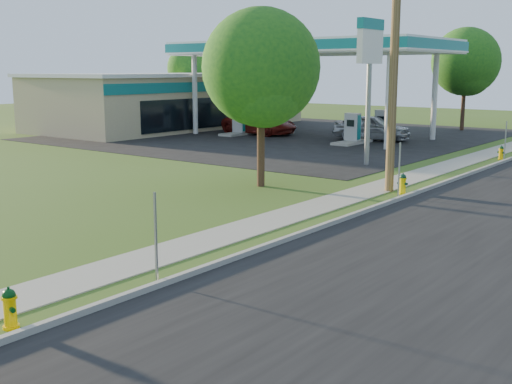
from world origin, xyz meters
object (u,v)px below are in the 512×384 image
(hydrant_near, at_px, (10,308))
(hydrant_mid, at_px, (403,184))
(tree_lot, at_px, (467,64))
(tree_back, at_px, (191,70))
(fuel_pump_sw, at_px, (273,121))
(fuel_pump_se, at_px, (382,128))
(hydrant_far, at_px, (501,153))
(fuel_pump_ne, at_px, (352,132))
(price_pylon, at_px, (370,50))
(fuel_pump_nw, at_px, (239,125))
(car_silver, at_px, (372,128))
(utility_pole_mid, at_px, (394,58))
(car_red, at_px, (260,123))
(tree_verge, at_px, (262,72))

(hydrant_near, bearing_deg, hydrant_mid, 89.81)
(tree_lot, relative_size, tree_back, 1.10)
(fuel_pump_sw, distance_m, hydrant_near, 37.91)
(fuel_pump_se, xyz_separation_m, hydrant_far, (9.49, -5.51, -0.37))
(fuel_pump_ne, xyz_separation_m, fuel_pump_se, (0.00, 4.00, 0.00))
(hydrant_far, bearing_deg, fuel_pump_ne, 170.97)
(price_pylon, bearing_deg, fuel_pump_nw, 151.82)
(car_silver, bearing_deg, hydrant_far, -120.16)
(fuel_pump_se, relative_size, car_silver, 0.65)
(fuel_pump_ne, xyz_separation_m, hydrant_mid, (9.54, -13.21, -0.34))
(fuel_pump_nw, relative_size, price_pylon, 0.47)
(utility_pole_mid, xyz_separation_m, hydrant_mid, (0.64, -0.21, -4.57))
(car_silver, bearing_deg, utility_pole_mid, -157.31)
(car_silver, bearing_deg, tree_back, 63.52)
(tree_lot, bearing_deg, car_silver, -102.08)
(price_pylon, bearing_deg, hydrant_mid, -51.51)
(tree_back, xyz_separation_m, car_red, (15.65, -9.63, -3.70))
(price_pylon, relative_size, hydrant_near, 8.87)
(tree_back, bearing_deg, car_red, -31.62)
(fuel_pump_se, bearing_deg, fuel_pump_sw, 180.00)
(tree_lot, relative_size, hydrant_mid, 9.70)
(fuel_pump_nw, bearing_deg, hydrant_near, -57.57)
(tree_verge, relative_size, tree_lot, 0.90)
(tree_back, bearing_deg, fuel_pump_ne, -24.56)
(hydrant_far, bearing_deg, fuel_pump_nw, 175.33)
(fuel_pump_se, bearing_deg, fuel_pump_ne, -90.00)
(tree_lot, bearing_deg, hydrant_mid, -74.35)
(hydrant_near, height_order, car_red, car_red)
(tree_verge, bearing_deg, price_pylon, 86.29)
(fuel_pump_nw, height_order, fuel_pump_sw, same)
(fuel_pump_nw, relative_size, hydrant_mid, 4.07)
(fuel_pump_nw, height_order, tree_back, tree_back)
(tree_lot, relative_size, hydrant_near, 9.89)
(utility_pole_mid, distance_m, car_red, 22.62)
(fuel_pump_se, height_order, car_red, fuel_pump_se)
(car_silver, bearing_deg, car_red, 91.75)
(fuel_pump_nw, bearing_deg, tree_back, 143.70)
(tree_back, height_order, car_silver, tree_back)
(fuel_pump_ne, relative_size, car_red, 0.58)
(price_pylon, height_order, tree_verge, tree_verge)
(fuel_pump_sw, relative_size, hydrant_far, 4.43)
(fuel_pump_se, xyz_separation_m, tree_lot, (2.22, 8.91, 4.20))
(fuel_pump_se, relative_size, hydrant_near, 4.14)
(utility_pole_mid, height_order, hydrant_mid, utility_pole_mid)
(fuel_pump_se, height_order, hydrant_far, fuel_pump_se)
(hydrant_near, distance_m, car_silver, 33.01)
(utility_pole_mid, height_order, hydrant_near, utility_pole_mid)
(fuel_pump_ne, height_order, car_red, fuel_pump_ne)
(fuel_pump_ne, height_order, tree_back, tree_back)
(fuel_pump_se, xyz_separation_m, tree_verge, (4.50, -19.18, 3.70))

